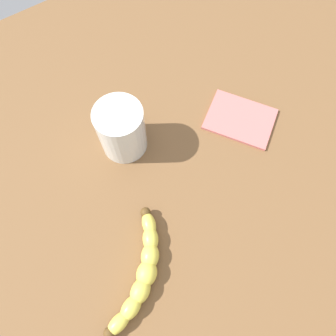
{
  "coord_description": "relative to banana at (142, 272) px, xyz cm",
  "views": [
    {
      "loc": [
        11.62,
        -13.01,
        56.84
      ],
      "look_at": [
        -6.64,
        -0.86,
        5.0
      ],
      "focal_mm": 33.64,
      "sensor_mm": 36.0,
      "label": 1
    }
  ],
  "objects": [
    {
      "name": "smoothie_glass",
      "position": [
        -21.97,
        9.76,
        3.52
      ],
      "size": [
        8.53,
        8.53,
        10.47
      ],
      "color": "silver",
      "rests_on": "wooden_tabletop"
    },
    {
      "name": "folded_napkin",
      "position": [
        -13.9,
        31.46,
        -1.33
      ],
      "size": [
        16.1,
        15.23,
        0.6
      ],
      "primitive_type": "cube",
      "rotation": [
        0.0,
        0.0,
        0.59
      ],
      "color": "#BC6660",
      "rests_on": "wooden_tabletop"
    },
    {
      "name": "wooden_tabletop",
      "position": [
        -5.81,
        14.17,
        -3.13
      ],
      "size": [
        120.0,
        120.0,
        3.0
      ],
      "primitive_type": "cube",
      "color": "brown",
      "rests_on": "ground"
    },
    {
      "name": "banana",
      "position": [
        0.0,
        0.0,
        0.0
      ],
      "size": [
        14.56,
        16.17,
        3.26
      ],
      "rotation": [
        0.0,
        0.0,
        2.3
      ],
      "color": "#DCCA49",
      "rests_on": "wooden_tabletop"
    }
  ]
}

